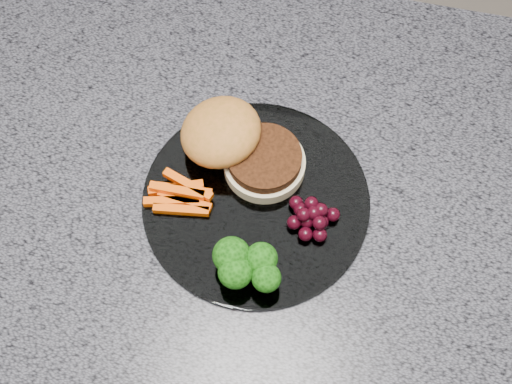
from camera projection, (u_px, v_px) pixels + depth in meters
island_cabinet at (200, 285)px, 1.26m from camera, size 1.20×0.60×0.86m
countertop at (174, 168)px, 0.86m from camera, size 1.20×0.60×0.04m
plate at (256, 201)px, 0.81m from camera, size 0.26×0.26×0.01m
burger at (236, 145)px, 0.82m from camera, size 0.16×0.12×0.05m
carrot_sticks at (180, 195)px, 0.81m from camera, size 0.08×0.05×0.02m
broccoli at (245, 264)px, 0.75m from camera, size 0.08×0.06×0.05m
grape_bunch at (312, 217)px, 0.79m from camera, size 0.06×0.05×0.03m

